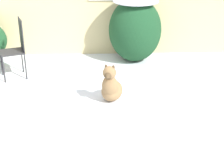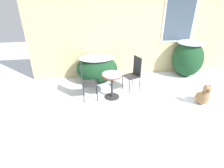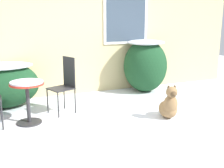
{
  "view_description": "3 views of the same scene",
  "coord_description": "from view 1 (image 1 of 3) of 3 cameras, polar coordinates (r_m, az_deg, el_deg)",
  "views": [
    {
      "loc": [
        0.64,
        -4.81,
        2.38
      ],
      "look_at": [
        0.82,
        -0.04,
        0.26
      ],
      "focal_mm": 55.0,
      "sensor_mm": 36.0,
      "label": 1
    },
    {
      "loc": [
        -2.18,
        -3.63,
        2.61
      ],
      "look_at": [
        -1.52,
        0.62,
        0.42
      ],
      "focal_mm": 28.0,
      "sensor_mm": 36.0,
      "label": 2
    },
    {
      "loc": [
        -1.95,
        -4.08,
        1.75
      ],
      "look_at": [
        0.0,
        0.6,
        0.55
      ],
      "focal_mm": 45.0,
      "sensor_mm": 36.0,
      "label": 3
    }
  ],
  "objects": [
    {
      "name": "patio_chair_near_table",
      "position": [
        6.22,
        -15.64,
        6.05
      ],
      "size": [
        0.52,
        0.52,
        1.05
      ],
      "rotation": [
        0.0,
        0.0,
        -1.22
      ],
      "color": "#2D2D30",
      "rests_on": "ground_plane"
    },
    {
      "name": "shrub_middle",
      "position": [
        6.82,
        3.84,
        9.24
      ],
      "size": [
        1.03,
        1.05,
        1.25
      ],
      "color": "#194223",
      "rests_on": "ground_plane"
    },
    {
      "name": "dog",
      "position": [
        5.19,
        -0.14,
        -0.54
      ],
      "size": [
        0.42,
        0.63,
        0.63
      ],
      "rotation": [
        0.0,
        0.0,
        -0.27
      ],
      "color": "#937047",
      "rests_on": "ground_plane"
    },
    {
      "name": "ground_plane",
      "position": [
        5.41,
        -8.76,
        -2.5
      ],
      "size": [
        16.0,
        16.0,
        0.0
      ],
      "primitive_type": "plane",
      "color": "white"
    }
  ]
}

